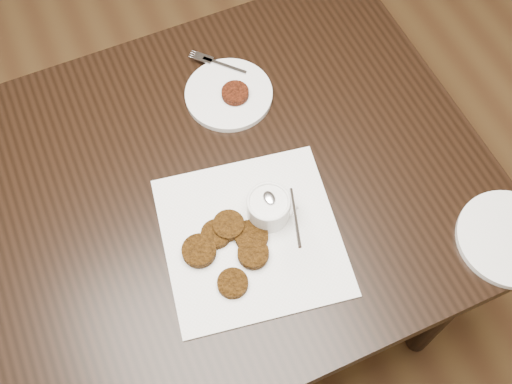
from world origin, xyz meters
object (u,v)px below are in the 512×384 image
at_px(plate_with_patty, 229,92).
at_px(plate_empty, 509,238).
at_px(table, 184,272).
at_px(napkin, 251,236).
at_px(sauce_ramekin, 269,200).

bearing_deg(plate_with_patty, plate_empty, -56.00).
distance_m(table, plate_with_patty, 0.48).
relative_size(napkin, plate_with_patty, 1.76).
relative_size(table, plate_with_patty, 6.98).
bearing_deg(sauce_ramekin, table, 149.16).
xyz_separation_m(napkin, plate_empty, (0.43, -0.20, 0.00)).
xyz_separation_m(table, napkin, (0.13, -0.13, 0.38)).
xyz_separation_m(napkin, sauce_ramekin, (0.05, 0.03, 0.06)).
bearing_deg(table, napkin, -46.18).
relative_size(table, sauce_ramekin, 11.18).
xyz_separation_m(sauce_ramekin, plate_empty, (0.39, -0.23, -0.05)).
bearing_deg(table, plate_empty, -30.62).
height_order(napkin, sauce_ramekin, sauce_ramekin).
bearing_deg(sauce_ramekin, napkin, -149.43).
bearing_deg(plate_with_patty, table, -139.39).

